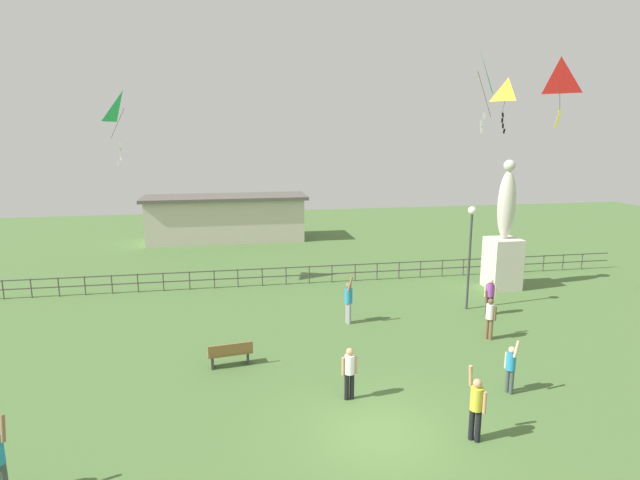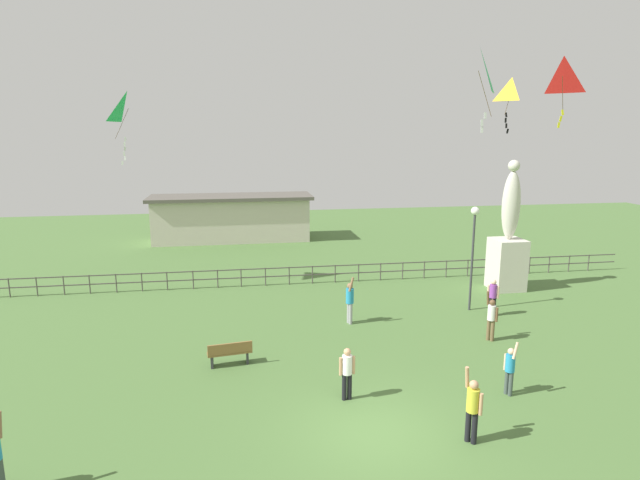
{
  "view_description": "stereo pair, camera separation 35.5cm",
  "coord_description": "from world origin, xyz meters",
  "px_view_note": "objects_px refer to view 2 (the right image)",
  "views": [
    {
      "loc": [
        -3.75,
        -11.99,
        7.82
      ],
      "look_at": [
        -0.56,
        5.55,
        4.1
      ],
      "focal_mm": 29.25,
      "sensor_mm": 36.0,
      "label": 1
    },
    {
      "loc": [
        -3.4,
        -12.05,
        7.82
      ],
      "look_at": [
        -0.56,
        5.55,
        4.1
      ],
      "focal_mm": 29.25,
      "sensor_mm": 36.0,
      "label": 2
    }
  ],
  "objects_px": {
    "statue_monument": "(508,246)",
    "kite_2": "(562,78)",
    "lamppost": "(474,236)",
    "person_4": "(473,406)",
    "person_5": "(350,300)",
    "person_1": "(347,370)",
    "kite_0": "(128,110)",
    "person_0": "(510,367)",
    "kite_1": "(479,72)",
    "person_3": "(493,295)",
    "person_6": "(491,317)",
    "kite_3": "(511,93)",
    "park_bench": "(230,353)"
  },
  "relations": [
    {
      "from": "statue_monument",
      "to": "kite_1",
      "type": "height_order",
      "value": "kite_1"
    },
    {
      "from": "person_0",
      "to": "kite_1",
      "type": "height_order",
      "value": "kite_1"
    },
    {
      "from": "person_3",
      "to": "kite_3",
      "type": "bearing_deg",
      "value": 54.06
    },
    {
      "from": "statue_monument",
      "to": "person_5",
      "type": "bearing_deg",
      "value": -158.35
    },
    {
      "from": "lamppost",
      "to": "kite_0",
      "type": "height_order",
      "value": "kite_0"
    },
    {
      "from": "person_6",
      "to": "lamppost",
      "type": "bearing_deg",
      "value": 77.74
    },
    {
      "from": "kite_1",
      "to": "kite_2",
      "type": "bearing_deg",
      "value": 16.01
    },
    {
      "from": "person_0",
      "to": "kite_2",
      "type": "bearing_deg",
      "value": 48.53
    },
    {
      "from": "person_3",
      "to": "person_6",
      "type": "relative_size",
      "value": 0.85
    },
    {
      "from": "kite_1",
      "to": "kite_2",
      "type": "distance_m",
      "value": 3.72
    },
    {
      "from": "kite_0",
      "to": "kite_2",
      "type": "relative_size",
      "value": 1.4
    },
    {
      "from": "person_4",
      "to": "kite_3",
      "type": "distance_m",
      "value": 13.93
    },
    {
      "from": "person_4",
      "to": "lamppost",
      "type": "bearing_deg",
      "value": 65.31
    },
    {
      "from": "statue_monument",
      "to": "kite_2",
      "type": "bearing_deg",
      "value": -107.93
    },
    {
      "from": "park_bench",
      "to": "kite_2",
      "type": "distance_m",
      "value": 14.83
    },
    {
      "from": "statue_monument",
      "to": "kite_2",
      "type": "distance_m",
      "value": 10.04
    },
    {
      "from": "park_bench",
      "to": "person_5",
      "type": "distance_m",
      "value": 5.89
    },
    {
      "from": "kite_1",
      "to": "lamppost",
      "type": "bearing_deg",
      "value": 62.37
    },
    {
      "from": "lamppost",
      "to": "person_4",
      "type": "bearing_deg",
      "value": -114.69
    },
    {
      "from": "person_0",
      "to": "person_1",
      "type": "relative_size",
      "value": 1.09
    },
    {
      "from": "person_5",
      "to": "lamppost",
      "type": "bearing_deg",
      "value": 7.9
    },
    {
      "from": "statue_monument",
      "to": "person_3",
      "type": "height_order",
      "value": "statue_monument"
    },
    {
      "from": "lamppost",
      "to": "person_0",
      "type": "xyz_separation_m",
      "value": [
        -2.19,
        -7.42,
        -2.48
      ]
    },
    {
      "from": "statue_monument",
      "to": "person_4",
      "type": "height_order",
      "value": "statue_monument"
    },
    {
      "from": "person_1",
      "to": "kite_0",
      "type": "relative_size",
      "value": 0.49
    },
    {
      "from": "person_0",
      "to": "person_4",
      "type": "relative_size",
      "value": 0.88
    },
    {
      "from": "statue_monument",
      "to": "kite_3",
      "type": "distance_m",
      "value": 7.93
    },
    {
      "from": "park_bench",
      "to": "kite_1",
      "type": "height_order",
      "value": "kite_1"
    },
    {
      "from": "lamppost",
      "to": "kite_2",
      "type": "distance_m",
      "value": 7.37
    },
    {
      "from": "park_bench",
      "to": "person_0",
      "type": "xyz_separation_m",
      "value": [
        8.33,
        -3.39,
        0.42
      ]
    },
    {
      "from": "lamppost",
      "to": "kite_2",
      "type": "height_order",
      "value": "kite_2"
    },
    {
      "from": "person_6",
      "to": "kite_0",
      "type": "height_order",
      "value": "kite_0"
    },
    {
      "from": "park_bench",
      "to": "kite_1",
      "type": "xyz_separation_m",
      "value": [
        8.06,
        -0.67,
        9.19
      ]
    },
    {
      "from": "park_bench",
      "to": "kite_2",
      "type": "height_order",
      "value": "kite_2"
    },
    {
      "from": "park_bench",
      "to": "kite_0",
      "type": "xyz_separation_m",
      "value": [
        -4.42,
        9.11,
        8.33
      ]
    },
    {
      "from": "lamppost",
      "to": "person_5",
      "type": "height_order",
      "value": "lamppost"
    },
    {
      "from": "lamppost",
      "to": "person_3",
      "type": "distance_m",
      "value": 2.66
    },
    {
      "from": "statue_monument",
      "to": "person_5",
      "type": "xyz_separation_m",
      "value": [
        -8.84,
        -3.51,
        -1.17
      ]
    },
    {
      "from": "kite_2",
      "to": "kite_3",
      "type": "bearing_deg",
      "value": 87.7
    },
    {
      "from": "kite_2",
      "to": "person_0",
      "type": "bearing_deg",
      "value": -131.47
    },
    {
      "from": "lamppost",
      "to": "kite_2",
      "type": "relative_size",
      "value": 1.97
    },
    {
      "from": "lamppost",
      "to": "person_5",
      "type": "xyz_separation_m",
      "value": [
        -5.65,
        -0.78,
        -2.34
      ]
    },
    {
      "from": "person_4",
      "to": "kite_2",
      "type": "bearing_deg",
      "value": 46.88
    },
    {
      "from": "person_0",
      "to": "kite_0",
      "type": "bearing_deg",
      "value": 135.58
    },
    {
      "from": "statue_monument",
      "to": "person_3",
      "type": "distance_m",
      "value": 4.6
    },
    {
      "from": "statue_monument",
      "to": "park_bench",
      "type": "xyz_separation_m",
      "value": [
        -13.71,
        -6.76,
        -1.74
      ]
    },
    {
      "from": "lamppost",
      "to": "person_5",
      "type": "relative_size",
      "value": 2.28
    },
    {
      "from": "kite_2",
      "to": "kite_3",
      "type": "xyz_separation_m",
      "value": [
        0.15,
        3.68,
        -0.25
      ]
    },
    {
      "from": "person_0",
      "to": "kite_1",
      "type": "relative_size",
      "value": 0.67
    },
    {
      "from": "park_bench",
      "to": "person_3",
      "type": "relative_size",
      "value": 0.95
    }
  ]
}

